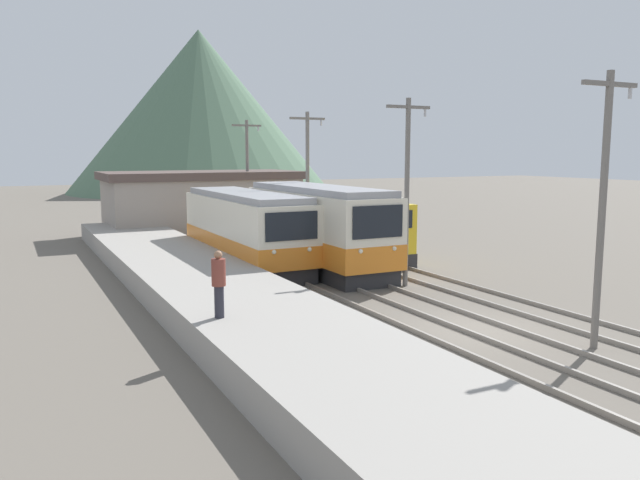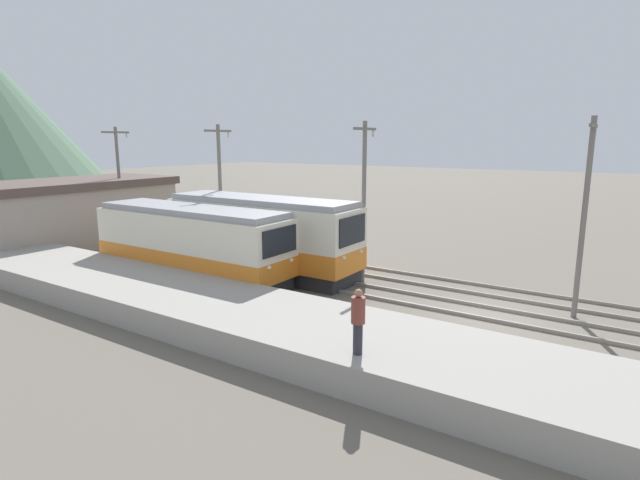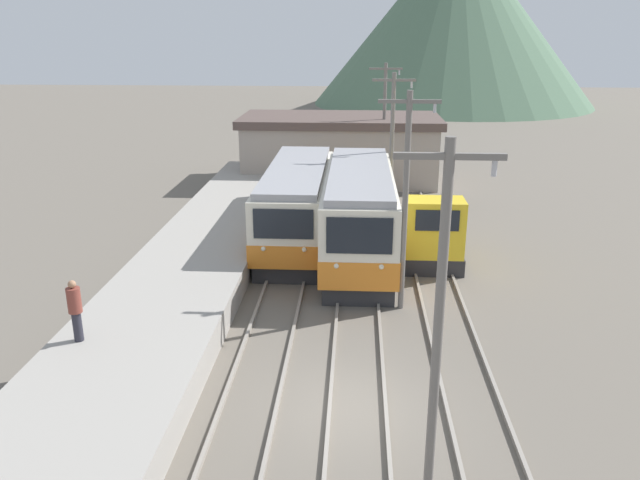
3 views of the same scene
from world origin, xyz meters
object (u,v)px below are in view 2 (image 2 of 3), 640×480
object	(u,v)px
catenary_mast_near	(585,212)
catenary_mast_mid	(364,196)
catenary_mast_distant	(119,180)
catenary_mast_far	(220,187)
commuter_train_center	(261,238)
shunting_locomotive	(297,240)
commuter_train_left	(192,246)
person_on_platform	(358,319)

from	to	relation	value
catenary_mast_near	catenary_mast_mid	distance (m)	9.15
catenary_mast_distant	catenary_mast_far	bearing A→B (deg)	-90.00
catenary_mast_far	catenary_mast_mid	bearing A→B (deg)	-90.00
catenary_mast_far	catenary_mast_distant	size ratio (longest dim) A/B	1.00
commuter_train_center	shunting_locomotive	xyz separation A→B (m)	(3.00, -0.06, -0.58)
catenary_mast_near	catenary_mast_far	bearing A→B (deg)	90.00
commuter_train_left	catenary_mast_mid	xyz separation A→B (m)	(4.31, -6.94, 2.41)
shunting_locomotive	catenary_mast_near	xyz separation A→B (m)	(-1.49, -14.08, 2.86)
catenary_mast_far	person_on_platform	xyz separation A→B (m)	(-9.37, -14.03, -2.10)
commuter_train_left	commuter_train_center	world-z (taller)	commuter_train_center
commuter_train_left	catenary_mast_near	distance (m)	16.83
commuter_train_left	catenary_mast_near	bearing A→B (deg)	-75.01
commuter_train_left	catenary_mast_far	world-z (taller)	catenary_mast_far
shunting_locomotive	catenary_mast_mid	xyz separation A→B (m)	(-1.49, -4.93, 2.86)
catenary_mast_mid	catenary_mast_distant	distance (m)	18.30
catenary_mast_mid	person_on_platform	xyz separation A→B (m)	(-9.37, -4.88, -2.10)
shunting_locomotive	person_on_platform	distance (m)	14.66
catenary_mast_mid	person_on_platform	bearing A→B (deg)	-152.49
catenary_mast_far	person_on_platform	size ratio (longest dim) A/B	4.12
catenary_mast_mid	person_on_platform	distance (m)	10.77
commuter_train_center	shunting_locomotive	distance (m)	3.06
catenary_mast_far	catenary_mast_distant	distance (m)	9.15
shunting_locomotive	catenary_mast_near	size ratio (longest dim) A/B	0.61
commuter_train_center	catenary_mast_distant	xyz separation A→B (m)	(1.51, 13.32, 2.28)
catenary_mast_near	catenary_mast_distant	bearing A→B (deg)	90.00
catenary_mast_near	catenary_mast_mid	size ratio (longest dim) A/B	1.00
shunting_locomotive	person_on_platform	bearing A→B (deg)	-137.92
catenary_mast_mid	catenary_mast_far	bearing A→B (deg)	90.00
catenary_mast_near	person_on_platform	bearing A→B (deg)	155.49
commuter_train_left	person_on_platform	world-z (taller)	commuter_train_left
catenary_mast_near	catenary_mast_far	distance (m)	18.30
commuter_train_center	person_on_platform	xyz separation A→B (m)	(-7.86, -9.87, 0.18)
shunting_locomotive	catenary_mast_near	world-z (taller)	catenary_mast_near
catenary_mast_far	catenary_mast_near	bearing A→B (deg)	-90.00
catenary_mast_far	commuter_train_center	bearing A→B (deg)	-109.90
catenary_mast_near	catenary_mast_distant	size ratio (longest dim) A/B	1.00
shunting_locomotive	catenary_mast_far	xyz separation A→B (m)	(-1.49, 4.22, 2.86)
commuter_train_center	catenary_mast_near	world-z (taller)	catenary_mast_near
catenary_mast_mid	person_on_platform	world-z (taller)	catenary_mast_mid
commuter_train_center	shunting_locomotive	world-z (taller)	commuter_train_center
commuter_train_left	catenary_mast_far	size ratio (longest dim) A/B	1.43
shunting_locomotive	commuter_train_left	bearing A→B (deg)	160.91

